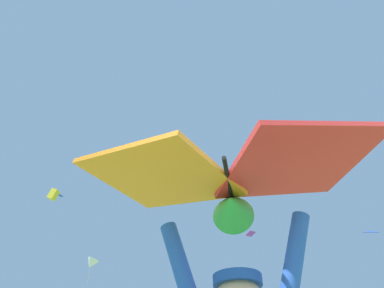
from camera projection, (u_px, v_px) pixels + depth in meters
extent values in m
cylinder|color=#1E47AD|center=(237.00, 281.00, 1.76)|extent=(0.31, 0.31, 0.05)
cylinder|color=blue|center=(292.00, 272.00, 1.74)|extent=(0.29, 0.18, 0.62)
cylinder|color=blue|center=(184.00, 279.00, 1.81)|extent=(0.29, 0.18, 0.62)
cylinder|color=black|center=(231.00, 192.00, 2.07)|extent=(0.25, 0.64, 0.02)
cube|color=red|center=(300.00, 163.00, 1.99)|extent=(0.85, 0.74, 0.20)
cube|color=orange|center=(160.00, 177.00, 2.10)|extent=(1.03, 1.03, 0.20)
cone|color=green|center=(232.00, 207.00, 2.01)|extent=(0.29, 0.27, 0.24)
pyramid|color=blue|center=(61.00, 195.00, 38.82)|extent=(0.62, 0.62, 0.16)
pyramid|color=blue|center=(371.00, 232.00, 17.40)|extent=(0.92, 0.87, 0.44)
pyramid|color=purple|center=(250.00, 233.00, 33.43)|extent=(0.98, 0.96, 0.37)
cone|color=white|center=(91.00, 264.00, 28.35)|extent=(1.33, 1.21, 1.08)
cylinder|color=#A4A4A4|center=(89.00, 277.00, 27.71)|extent=(0.04, 0.04, 1.32)
cube|color=yellow|center=(53.00, 195.00, 31.17)|extent=(0.98, 0.86, 1.09)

